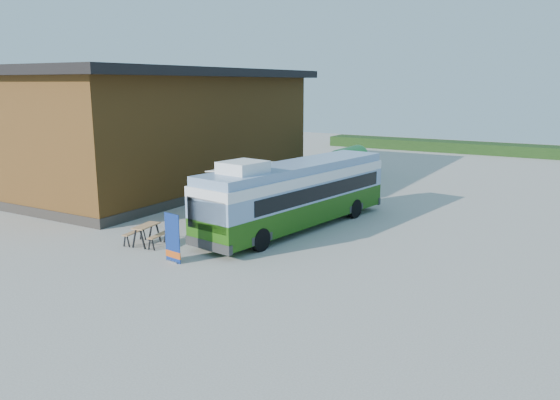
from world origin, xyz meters
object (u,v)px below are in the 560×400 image
Objects in this scene: bus at (296,193)px; slurry_tanker at (348,159)px; person_b at (225,202)px; picnic_table at (146,230)px; banner at (173,242)px; person_a at (235,181)px.

slurry_tanker is at bearing 113.56° from bus.
bus is 3.68m from person_b.
slurry_tanker is (0.10, 20.77, 0.53)m from picnic_table.
bus is 15.74m from slurry_tanker.
slurry_tanker is (-0.41, 15.89, 0.18)m from person_b.
slurry_tanker is (-3.96, 15.23, -0.51)m from bus.
slurry_tanker is at bearing 105.09° from banner.
picnic_table is 20.78m from slurry_tanker.
person_a is at bearing 153.78° from bus.
picnic_table is at bearing -95.45° from person_a.
banner is 0.95× the size of person_b.
person_a reaches higher than picnic_table.
person_b is (-1.94, 6.04, 0.22)m from banner.
person_b is 15.90m from slurry_tanker.
bus reaches higher than person_b.
banner is 6.35m from person_b.
bus is at bearing -55.75° from person_a.
bus is 6.21× the size of banner.
bus is 5.91× the size of person_b.
bus reaches higher than slurry_tanker.
bus is at bearing -75.24° from slurry_tanker.
bus is at bearing 45.63° from picnic_table.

